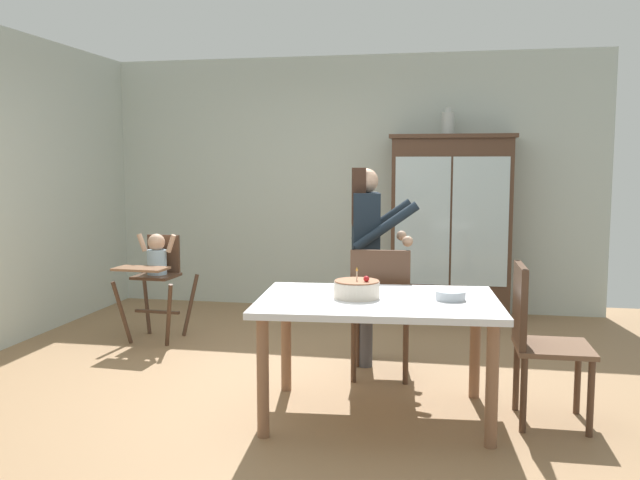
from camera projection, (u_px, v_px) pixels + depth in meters
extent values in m
plane|color=#93704C|center=(293.00, 381.00, 4.88)|extent=(6.24, 6.24, 0.00)
cube|color=beige|center=(349.00, 183.00, 7.29)|extent=(5.32, 0.06, 2.70)
cube|color=#4C3323|center=(451.00, 229.00, 6.88)|extent=(1.18, 0.42, 1.81)
cube|color=#4C3323|center=(453.00, 137.00, 6.78)|extent=(1.24, 0.48, 0.04)
cube|color=silver|center=(422.00, 221.00, 6.71)|extent=(0.54, 0.01, 1.27)
cube|color=silver|center=(480.00, 222.00, 6.61)|extent=(0.54, 0.01, 1.27)
cube|color=#4C3323|center=(451.00, 220.00, 6.87)|extent=(1.10, 0.36, 0.02)
cylinder|color=#B2B7B2|center=(448.00, 124.00, 6.77)|extent=(0.13, 0.13, 0.22)
cylinder|color=#B2B7B2|center=(448.00, 110.00, 6.76)|extent=(0.07, 0.07, 0.05)
cylinder|color=#4C3323|center=(122.00, 313.00, 5.85)|extent=(0.14, 0.13, 0.56)
cylinder|color=#4C3323|center=(169.00, 315.00, 5.75)|extent=(0.13, 0.14, 0.56)
cylinder|color=#4C3323|center=(147.00, 303.00, 6.28)|extent=(0.13, 0.14, 0.56)
cylinder|color=#4C3323|center=(190.00, 305.00, 6.17)|extent=(0.14, 0.13, 0.56)
cube|color=#4C3323|center=(157.00, 312.00, 6.02)|extent=(0.42, 0.06, 0.02)
cube|color=#4C3323|center=(156.00, 276.00, 5.98)|extent=(0.35, 0.35, 0.02)
cube|color=#4C3323|center=(164.00, 253.00, 6.11)|extent=(0.31, 0.04, 0.34)
cube|color=brown|center=(141.00, 269.00, 5.71)|extent=(0.45, 0.26, 0.02)
cylinder|color=#9EBCD1|center=(157.00, 262.00, 5.99)|extent=(0.17, 0.17, 0.22)
sphere|color=tan|center=(156.00, 242.00, 5.97)|extent=(0.15, 0.15, 0.15)
cylinder|color=tan|center=(142.00, 243.00, 6.00)|extent=(0.10, 0.05, 0.17)
cylinder|color=tan|center=(171.00, 243.00, 5.93)|extent=(0.10, 0.05, 0.17)
cylinder|color=#47474C|center=(366.00, 314.00, 5.20)|extent=(0.11, 0.11, 0.82)
cylinder|color=#47474C|center=(364.00, 309.00, 5.37)|extent=(0.11, 0.11, 0.82)
cube|color=#19232D|center=(366.00, 226.00, 5.21)|extent=(0.26, 0.39, 0.52)
cube|color=white|center=(379.00, 226.00, 5.21)|extent=(0.02, 0.06, 0.49)
sphere|color=tan|center=(366.00, 181.00, 5.17)|extent=(0.19, 0.19, 0.19)
cube|color=#382319|center=(359.00, 196.00, 5.19)|extent=(0.14, 0.21, 0.44)
cylinder|color=#19232D|center=(386.00, 227.00, 5.01)|extent=(0.50, 0.16, 0.37)
sphere|color=tan|center=(408.00, 241.00, 5.02)|extent=(0.08, 0.08, 0.08)
cylinder|color=#19232D|center=(382.00, 222.00, 5.41)|extent=(0.50, 0.16, 0.37)
sphere|color=tan|center=(401.00, 236.00, 5.42)|extent=(0.08, 0.08, 0.08)
cube|color=silver|center=(378.00, 302.00, 4.14)|extent=(1.53, 1.11, 0.04)
cylinder|color=brown|center=(263.00, 377.00, 3.85)|extent=(0.07, 0.07, 0.70)
cylinder|color=brown|center=(492.00, 386.00, 3.71)|extent=(0.07, 0.07, 0.70)
cylinder|color=brown|center=(286.00, 341.00, 4.65)|extent=(0.07, 0.07, 0.70)
cylinder|color=brown|center=(475.00, 346.00, 4.51)|extent=(0.07, 0.07, 0.70)
cylinder|color=beige|center=(357.00, 290.00, 4.15)|extent=(0.28, 0.28, 0.10)
cylinder|color=#935B3D|center=(357.00, 281.00, 4.15)|extent=(0.27, 0.27, 0.01)
cylinder|color=#F2E5CC|center=(357.00, 276.00, 4.14)|extent=(0.01, 0.01, 0.06)
cone|color=yellow|center=(357.00, 269.00, 4.14)|extent=(0.02, 0.02, 0.02)
sphere|color=red|center=(366.00, 279.00, 4.10)|extent=(0.04, 0.04, 0.04)
cylinder|color=#B2BCC6|center=(451.00, 296.00, 4.09)|extent=(0.18, 0.18, 0.05)
cylinder|color=#4C3323|center=(406.00, 340.00, 5.16)|extent=(0.04, 0.04, 0.45)
cylinder|color=#4C3323|center=(357.00, 338.00, 5.21)|extent=(0.04, 0.04, 0.45)
cylinder|color=#4C3323|center=(406.00, 353.00, 4.80)|extent=(0.04, 0.04, 0.45)
cylinder|color=#4C3323|center=(354.00, 351.00, 4.84)|extent=(0.04, 0.04, 0.45)
cube|color=brown|center=(381.00, 313.00, 4.97)|extent=(0.47, 0.47, 0.03)
cube|color=#4C3323|center=(380.00, 284.00, 4.75)|extent=(0.42, 0.07, 0.48)
cylinder|color=#4C3323|center=(407.00, 285.00, 4.73)|extent=(0.03, 0.03, 0.48)
cylinder|color=#4C3323|center=(353.00, 283.00, 4.77)|extent=(0.03, 0.03, 0.48)
cylinder|color=#4C3323|center=(591.00, 399.00, 3.86)|extent=(0.04, 0.04, 0.45)
cylinder|color=#4C3323|center=(578.00, 379.00, 4.23)|extent=(0.04, 0.04, 0.45)
cylinder|color=#4C3323|center=(524.00, 395.00, 3.93)|extent=(0.04, 0.04, 0.45)
cylinder|color=#4C3323|center=(516.00, 375.00, 4.29)|extent=(0.04, 0.04, 0.45)
cube|color=brown|center=(553.00, 348.00, 4.05)|extent=(0.45, 0.45, 0.03)
cube|color=#4C3323|center=(520.00, 304.00, 4.06)|extent=(0.05, 0.42, 0.48)
cylinder|color=#4C3323|center=(524.00, 311.00, 3.87)|extent=(0.03, 0.03, 0.48)
cylinder|color=#4C3323|center=(516.00, 298.00, 4.24)|extent=(0.03, 0.03, 0.48)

